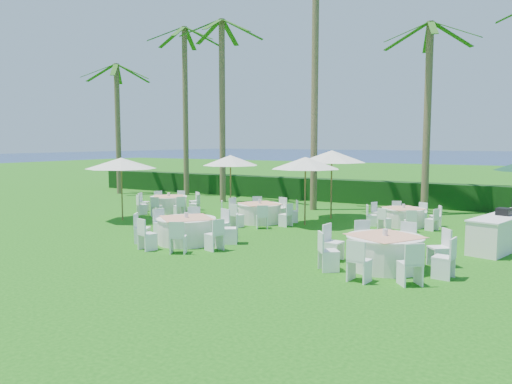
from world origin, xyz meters
TOP-DOWN VIEW (x-y plane):
  - ground at (0.00, 0.00)m, footprint 120.00×120.00m
  - hedge at (0.00, 12.00)m, footprint 34.00×1.00m
  - ocean at (0.00, 102.00)m, footprint 260.00×260.00m
  - banquet_table_b at (-0.49, -0.87)m, footprint 3.27×3.27m
  - banquet_table_c at (5.88, -0.86)m, footprint 3.43×3.43m
  - banquet_table_d at (-5.54, 4.28)m, footprint 2.92×2.92m
  - banquet_table_e at (-0.47, 3.82)m, footprint 3.08×3.08m
  - banquet_table_f at (4.72, 5.85)m, footprint 2.73×2.73m
  - umbrella_a at (-5.66, 1.49)m, footprint 2.85×2.85m
  - umbrella_b at (1.35, 4.18)m, footprint 2.71×2.71m
  - umbrella_c at (-2.70, 5.12)m, footprint 2.48×2.48m
  - umbrella_d at (1.61, 6.24)m, footprint 2.91×2.91m
  - buffet_table at (8.44, 3.78)m, footprint 2.01×4.50m
  - palm_a at (-9.48, 10.64)m, footprint 4.39×4.19m
  - palm_b at (-5.66, 8.90)m, footprint 4.26×4.36m
  - palm_c at (-0.13, 8.39)m, footprint 4.41×4.04m
  - palm_d at (4.69, 9.79)m, footprint 4.34×4.30m
  - palm_f at (-13.53, 9.10)m, footprint 4.38×4.22m

SIDE VIEW (x-z plane):
  - ground at x=0.00m, z-range 0.00..0.00m
  - ocean at x=0.00m, z-range 0.00..0.00m
  - banquet_table_f at x=4.72m, z-range -0.06..0.80m
  - banquet_table_d at x=-5.54m, z-range -0.06..0.84m
  - banquet_table_e at x=-0.47m, z-range -0.06..0.87m
  - banquet_table_b at x=-0.49m, z-range -0.06..0.93m
  - banquet_table_c at x=5.88m, z-range -0.06..0.96m
  - buffet_table at x=8.44m, z-range -0.24..1.33m
  - hedge at x=0.00m, z-range 0.00..1.20m
  - umbrella_a at x=-5.66m, z-range 1.06..3.64m
  - umbrella_c at x=-2.70m, z-range 1.09..3.73m
  - umbrella_b at x=1.35m, z-range 1.09..3.74m
  - umbrella_d at x=1.61m, z-range 1.18..4.05m
  - palm_f at x=-13.53m, z-range 0.44..8.39m
  - palm_d at x=4.69m, z-range 0.45..8.91m
  - palm_b at x=-5.66m, z-range 0.47..10.07m
  - palm_a at x=-9.48m, z-range 0.47..10.45m
  - palm_c at x=-0.13m, z-range 0.49..13.42m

